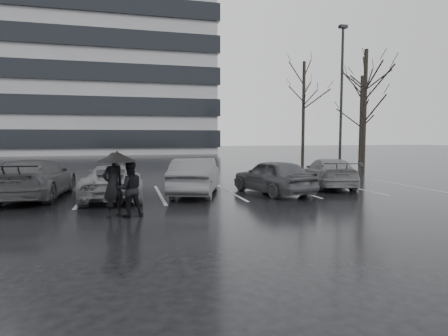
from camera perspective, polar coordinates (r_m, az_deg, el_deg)
name	(u,v)px	position (r m, az deg, el deg)	size (l,w,h in m)	color
ground	(232,203)	(12.70, 1.16, -5.31)	(160.00, 160.00, 0.00)	black
car_main	(273,176)	(14.80, 7.43, -1.27)	(1.60, 3.97, 1.35)	black
car_west_a	(195,176)	(14.51, -4.37, -1.26)	(1.49, 4.28, 1.41)	#333336
car_west_b	(113,182)	(14.04, -16.60, -2.03)	(2.03, 4.40, 1.22)	#4F4F52
car_west_c	(35,179)	(15.17, -26.81, -1.46)	(2.00, 4.92, 1.43)	black
car_east	(328,173)	(17.20, 15.57, -0.72)	(1.78, 4.37, 1.27)	#4F4F52
pedestrian_left	(113,185)	(10.79, -16.52, -2.48)	(0.65, 0.43, 1.79)	black
pedestrian_right	(130,189)	(10.74, -14.20, -3.12)	(0.75, 0.59, 1.55)	black
umbrella	(117,157)	(10.63, -15.98, 1.65)	(1.09, 1.09, 1.84)	black
lamp_post	(341,107)	(23.72, 17.42, 8.88)	(0.48, 0.48, 8.78)	gray
stall_stripes	(195,193)	(14.93, -4.39, -3.80)	(19.72, 5.00, 0.00)	#A3A3A6
tree_east	(365,110)	(26.93, 20.64, 8.23)	(0.26, 0.26, 8.00)	black
tree_ne	(361,121)	(31.61, 20.16, 6.77)	(0.26, 0.26, 7.00)	black
tree_north	(303,113)	(32.47, 12.00, 8.22)	(0.26, 0.26, 8.50)	black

